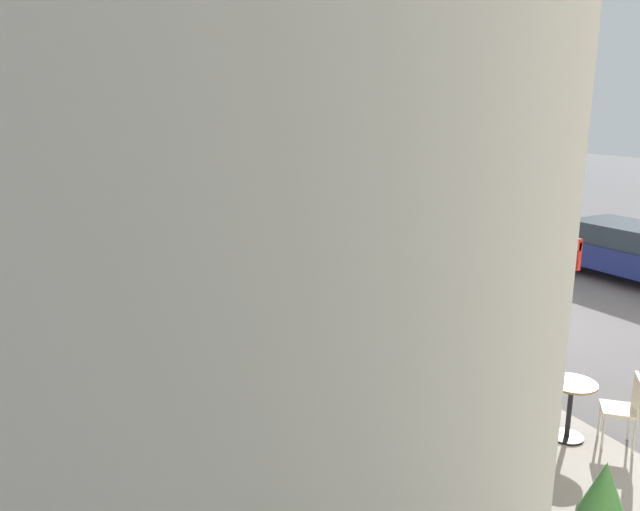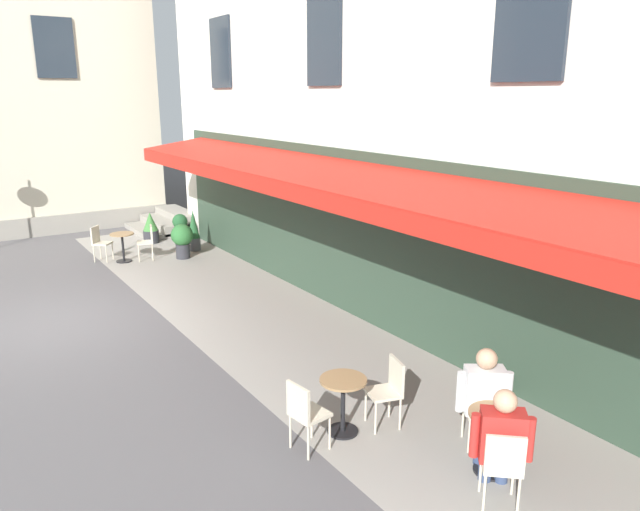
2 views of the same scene
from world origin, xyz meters
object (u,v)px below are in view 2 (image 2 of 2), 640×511
object	(u,v)px
cafe_chair_cream_back_row	(99,240)
seated_companion_in_white	(485,399)
cafe_table_mid_terrace	(343,398)
cafe_chair_cream_under_awning	(480,401)
potted_plant_entrance_right	(180,227)
potted_plant_under_sign	(151,228)
cafe_chair_cream_corner_right	(305,410)
cafe_chair_cream_corner_left	(148,239)
potted_plant_by_steps	(182,238)
cafe_chair_cream_near_door	(389,386)
cafe_chair_cream_facing_street	(503,462)
potted_plant_entrance_left	(194,231)
cafe_table_near_entrance	(123,243)
cafe_table_far_end	(494,434)
seated_patron_in_red	(501,438)

from	to	relation	value
cafe_chair_cream_back_row	seated_companion_in_white	size ratio (longest dim) A/B	0.69
cafe_table_mid_terrace	cafe_chair_cream_under_awning	bearing A→B (deg)	-130.38
potted_plant_entrance_right	potted_plant_under_sign	bearing A→B (deg)	68.58
cafe_chair_cream_corner_right	potted_plant_under_sign	size ratio (longest dim) A/B	1.01
potted_plant_under_sign	cafe_chair_cream_corner_left	bearing A→B (deg)	159.95
cafe_chair_cream_back_row	potted_plant_by_steps	size ratio (longest dim) A/B	0.99
cafe_chair_cream_corner_left	potted_plant_entrance_right	distance (m)	2.06
potted_plant_entrance_right	cafe_chair_cream_near_door	bearing A→B (deg)	172.74
cafe_chair_cream_corner_right	seated_companion_in_white	xyz separation A→B (m)	(-1.19, -1.79, 0.15)
cafe_chair_cream_facing_street	potted_plant_entrance_left	xyz separation A→B (m)	(11.89, -1.45, 0.00)
cafe_table_near_entrance	potted_plant_entrance_right	xyz separation A→B (m)	(1.31, -2.04, -0.06)
cafe_chair_cream_corner_left	cafe_chair_cream_under_awning	distance (m)	10.65
cafe_table_mid_terrace	cafe_table_far_end	xyz separation A→B (m)	(-1.62, -0.93, 0.00)
cafe_table_near_entrance	cafe_chair_cream_back_row	world-z (taller)	cafe_chair_cream_back_row
cafe_chair_cream_facing_street	potted_plant_by_steps	size ratio (longest dim) A/B	0.99
cafe_chair_cream_corner_left	cafe_table_near_entrance	bearing A→B (deg)	74.20
cafe_chair_cream_back_row	cafe_chair_cream_facing_street	xyz separation A→B (m)	(-12.21, -1.00, 0.00)
cafe_chair_cream_back_row	cafe_chair_cream_corner_right	distance (m)	10.20
cafe_chair_cream_under_awning	seated_companion_in_white	xyz separation A→B (m)	(-0.18, 0.12, 0.15)
potted_plant_entrance_left	potted_plant_by_steps	distance (m)	0.84
cafe_chair_cream_corner_left	cafe_chair_cream_under_awning	xyz separation A→B (m)	(-10.62, -0.69, 0.00)
seated_companion_in_white	potted_plant_by_steps	xyz separation A→B (m)	(10.45, -0.23, -0.16)
cafe_chair_cream_corner_left	cafe_chair_cream_near_door	xyz separation A→B (m)	(-9.71, -0.01, 0.00)
potted_plant_under_sign	cafe_chair_cream_near_door	bearing A→B (deg)	176.79
potted_plant_by_steps	cafe_chair_cream_back_row	bearing A→B (deg)	63.44
cafe_chair_cream_facing_street	potted_plant_entrance_left	distance (m)	11.98
potted_plant_by_steps	potted_plant_entrance_right	world-z (taller)	potted_plant_by_steps
cafe_chair_cream_near_door	potted_plant_entrance_right	distance (m)	11.28
cafe_table_far_end	potted_plant_by_steps	distance (m)	10.81
cafe_chair_cream_corner_left	seated_patron_in_red	size ratio (longest dim) A/B	0.70
cafe_chair_cream_back_row	seated_companion_in_white	world-z (taller)	seated_companion_in_white
cafe_table_near_entrance	seated_companion_in_white	size ratio (longest dim) A/B	0.57
cafe_chair_cream_facing_street	potted_plant_by_steps	distance (m)	11.30
potted_plant_under_sign	cafe_table_near_entrance	bearing A→B (deg)	142.02
cafe_chair_cream_near_door	cafe_chair_cream_corner_left	bearing A→B (deg)	0.05
potted_plant_by_steps	potted_plant_entrance_right	distance (m)	1.94
cafe_table_mid_terrace	cafe_chair_cream_corner_right	size ratio (longest dim) A/B	0.82
cafe_chair_cream_corner_left	cafe_table_far_end	bearing A→B (deg)	-178.29
cafe_chair_cream_near_door	potted_plant_under_sign	distance (m)	11.51
seated_companion_in_white	cafe_table_near_entrance	bearing A→B (deg)	6.10
cafe_chair_cream_facing_street	cafe_chair_cream_corner_left	bearing A→B (deg)	-0.43
cafe_chair_cream_corner_right	seated_patron_in_red	xyz separation A→B (m)	(-1.85, -1.28, 0.15)
cafe_chair_cream_near_door	cafe_chair_cream_back_row	bearing A→B (deg)	6.05
cafe_chair_cream_near_door	potted_plant_under_sign	world-z (taller)	cafe_chair_cream_near_door
cafe_chair_cream_near_door	seated_patron_in_red	size ratio (longest dim) A/B	0.70
potted_plant_under_sign	potted_plant_entrance_right	bearing A→B (deg)	-111.42
cafe_table_mid_terrace	cafe_table_far_end	world-z (taller)	same
cafe_table_far_end	seated_patron_in_red	world-z (taller)	seated_patron_in_red
cafe_chair_cream_corner_right	cafe_chair_cream_under_awning	distance (m)	2.16
seated_patron_in_red	potted_plant_by_steps	distance (m)	11.13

